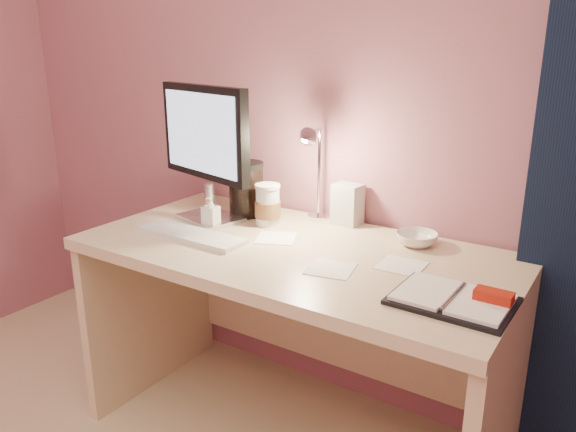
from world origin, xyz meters
The scene contains 13 objects.
desk centered at (0.00, 1.45, 0.50)m, with size 1.40×0.70×0.73m.
monitor centered at (-0.41, 1.45, 1.02)m, with size 0.45×0.21×0.49m.
keyboard centered at (-0.34, 1.27, 0.74)m, with size 0.40×0.12×0.02m, color silver.
planner centered at (0.56, 1.26, 0.74)m, with size 0.30×0.23×0.05m.
paper_a centered at (0.19, 1.29, 0.73)m, with size 0.13×0.13×0.00m, color white.
paper_b centered at (0.35, 1.42, 0.73)m, with size 0.13×0.13×0.00m, color white.
paper_c centered at (-0.10, 1.42, 0.73)m, with size 0.13×0.13×0.00m, color white.
coffee_cup centered at (-0.20, 1.53, 0.80)m, with size 0.09×0.09×0.15m.
bowl centered at (0.32, 1.61, 0.75)m, with size 0.13×0.13×0.04m, color silver.
lotion_bottle centered at (-0.36, 1.39, 0.79)m, with size 0.05×0.05×0.11m, color silver.
dark_jar centered at (-0.34, 1.58, 0.82)m, with size 0.13×0.13×0.18m, color black.
product_box centered at (0.03, 1.69, 0.80)m, with size 0.10×0.08×0.15m, color beige.
desk_lamp centered at (-0.10, 1.60, 0.95)m, with size 0.11×0.22×0.36m.
Camera 1 is at (0.91, -0.05, 1.37)m, focal length 35.00 mm.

